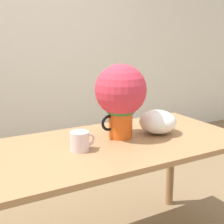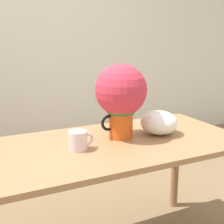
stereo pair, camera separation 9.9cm
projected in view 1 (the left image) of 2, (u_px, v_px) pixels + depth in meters
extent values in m
cube|color=silver|center=(23.00, 39.00, 3.32)|extent=(8.00, 0.05, 2.60)
cube|color=#A3754C|center=(108.00, 146.00, 1.76)|extent=(1.59, 0.76, 0.03)
cylinder|color=#A3754C|center=(171.00, 163.00, 2.47)|extent=(0.06, 0.06, 0.72)
cylinder|color=#E05619|center=(120.00, 123.00, 1.84)|extent=(0.14, 0.14, 0.18)
cone|color=#E05619|center=(129.00, 111.00, 1.85)|extent=(0.05, 0.05, 0.04)
torus|color=black|center=(109.00, 123.00, 1.80)|extent=(0.10, 0.02, 0.10)
sphere|color=#3D7033|center=(121.00, 99.00, 1.80)|extent=(0.23, 0.23, 0.23)
sphere|color=#CC3347|center=(121.00, 90.00, 1.79)|extent=(0.30, 0.30, 0.30)
cylinder|color=silver|center=(80.00, 141.00, 1.63)|extent=(0.10, 0.10, 0.10)
torus|color=silver|center=(89.00, 140.00, 1.66)|extent=(0.07, 0.01, 0.07)
ellipsoid|color=white|center=(158.00, 122.00, 1.92)|extent=(0.23, 0.23, 0.15)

